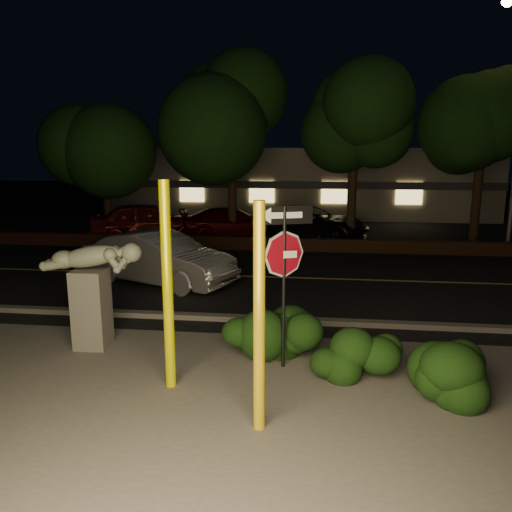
{
  "coord_description": "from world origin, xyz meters",
  "views": [
    {
      "loc": [
        1.15,
        -7.84,
        3.8
      ],
      "look_at": [
        -0.15,
        2.56,
        1.6
      ],
      "focal_mm": 35.0,
      "sensor_mm": 36.0,
      "label": 1
    }
  ],
  "objects_px": {
    "yellow_pole_right": "(259,320)",
    "parked_car_dark": "(309,223)",
    "parked_car_darkred": "(233,223)",
    "sculpture": "(92,284)",
    "yellow_pole_left": "(168,287)",
    "parked_car_red": "(148,221)",
    "signpost": "(284,255)",
    "silver_sedan": "(160,259)"
  },
  "relations": [
    {
      "from": "yellow_pole_right",
      "to": "parked_car_dark",
      "type": "distance_m",
      "value": 15.69
    },
    {
      "from": "parked_car_darkred",
      "to": "sculpture",
      "type": "bearing_deg",
      "value": 159.23
    },
    {
      "from": "yellow_pole_left",
      "to": "parked_car_darkred",
      "type": "distance_m",
      "value": 14.43
    },
    {
      "from": "parked_car_red",
      "to": "parked_car_dark",
      "type": "bearing_deg",
      "value": -99.38
    },
    {
      "from": "signpost",
      "to": "sculpture",
      "type": "xyz_separation_m",
      "value": [
        -3.75,
        0.49,
        -0.77
      ]
    },
    {
      "from": "yellow_pole_right",
      "to": "sculpture",
      "type": "distance_m",
      "value": 4.39
    },
    {
      "from": "sculpture",
      "to": "parked_car_dark",
      "type": "bearing_deg",
      "value": 70.63
    },
    {
      "from": "parked_car_dark",
      "to": "sculpture",
      "type": "bearing_deg",
      "value": -179.79
    },
    {
      "from": "silver_sedan",
      "to": "parked_car_red",
      "type": "relative_size",
      "value": 0.95
    },
    {
      "from": "signpost",
      "to": "parked_car_darkred",
      "type": "height_order",
      "value": "signpost"
    },
    {
      "from": "yellow_pole_left",
      "to": "parked_car_darkred",
      "type": "bearing_deg",
      "value": 95.68
    },
    {
      "from": "yellow_pole_left",
      "to": "silver_sedan",
      "type": "bearing_deg",
      "value": 109.24
    },
    {
      "from": "yellow_pole_left",
      "to": "sculpture",
      "type": "xyz_separation_m",
      "value": [
        -1.97,
        1.46,
        -0.39
      ]
    },
    {
      "from": "yellow_pole_left",
      "to": "sculpture",
      "type": "distance_m",
      "value": 2.49
    },
    {
      "from": "parked_car_darkred",
      "to": "parked_car_dark",
      "type": "relative_size",
      "value": 0.89
    },
    {
      "from": "silver_sedan",
      "to": "parked_car_dark",
      "type": "distance_m",
      "value": 9.24
    },
    {
      "from": "parked_car_darkred",
      "to": "parked_car_dark",
      "type": "distance_m",
      "value": 3.37
    },
    {
      "from": "yellow_pole_right",
      "to": "silver_sedan",
      "type": "relative_size",
      "value": 0.69
    },
    {
      "from": "silver_sedan",
      "to": "parked_car_darkred",
      "type": "distance_m",
      "value": 8.05
    },
    {
      "from": "signpost",
      "to": "parked_car_darkred",
      "type": "distance_m",
      "value": 13.8
    },
    {
      "from": "parked_car_red",
      "to": "parked_car_dark",
      "type": "height_order",
      "value": "parked_car_red"
    },
    {
      "from": "signpost",
      "to": "sculpture",
      "type": "height_order",
      "value": "signpost"
    },
    {
      "from": "signpost",
      "to": "sculpture",
      "type": "distance_m",
      "value": 3.86
    },
    {
      "from": "silver_sedan",
      "to": "parked_car_dark",
      "type": "bearing_deg",
      "value": -4.64
    },
    {
      "from": "signpost",
      "to": "silver_sedan",
      "type": "height_order",
      "value": "signpost"
    },
    {
      "from": "silver_sedan",
      "to": "signpost",
      "type": "bearing_deg",
      "value": -121.33
    },
    {
      "from": "yellow_pole_left",
      "to": "sculpture",
      "type": "height_order",
      "value": "yellow_pole_left"
    },
    {
      "from": "parked_car_dark",
      "to": "signpost",
      "type": "bearing_deg",
      "value": -163.87
    },
    {
      "from": "signpost",
      "to": "parked_car_dark",
      "type": "distance_m",
      "value": 13.66
    },
    {
      "from": "yellow_pole_right",
      "to": "sculpture",
      "type": "bearing_deg",
      "value": 144.33
    },
    {
      "from": "signpost",
      "to": "parked_car_red",
      "type": "height_order",
      "value": "signpost"
    },
    {
      "from": "parked_car_darkred",
      "to": "yellow_pole_right",
      "type": "bearing_deg",
      "value": 172.73
    },
    {
      "from": "yellow_pole_left",
      "to": "parked_car_dark",
      "type": "bearing_deg",
      "value": 82.42
    },
    {
      "from": "yellow_pole_right",
      "to": "parked_car_darkred",
      "type": "distance_m",
      "value": 15.74
    },
    {
      "from": "parked_car_red",
      "to": "parked_car_darkred",
      "type": "distance_m",
      "value": 3.72
    },
    {
      "from": "yellow_pole_right",
      "to": "parked_car_red",
      "type": "xyz_separation_m",
      "value": [
        -6.64,
        14.56,
        -0.77
      ]
    },
    {
      "from": "yellow_pole_right",
      "to": "signpost",
      "type": "height_order",
      "value": "yellow_pole_right"
    },
    {
      "from": "sculpture",
      "to": "parked_car_red",
      "type": "bearing_deg",
      "value": 101.6
    },
    {
      "from": "yellow_pole_left",
      "to": "yellow_pole_right",
      "type": "distance_m",
      "value": 1.93
    },
    {
      "from": "yellow_pole_right",
      "to": "parked_car_red",
      "type": "distance_m",
      "value": 16.02
    },
    {
      "from": "yellow_pole_left",
      "to": "yellow_pole_right",
      "type": "xyz_separation_m",
      "value": [
        1.59,
        -1.09,
        -0.1
      ]
    },
    {
      "from": "parked_car_darkred",
      "to": "parked_car_dark",
      "type": "xyz_separation_m",
      "value": [
        3.36,
        0.25,
        0.05
      ]
    }
  ]
}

